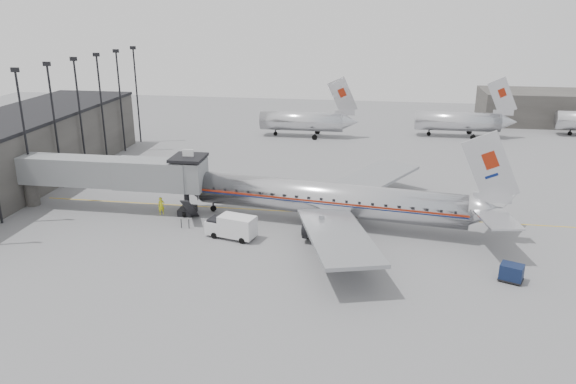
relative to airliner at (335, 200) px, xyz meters
name	(u,v)px	position (x,y,z in m)	size (l,w,h in m)	color
ground	(265,232)	(-6.68, -2.91, -2.75)	(160.00, 160.00, 0.00)	slate
terminal	(10,154)	(-40.68, 7.09, 1.25)	(12.00, 46.00, 8.00)	#3B3936
hangar	(564,108)	(38.32, 57.09, 0.25)	(30.00, 12.00, 6.00)	#3B3936
apron_line	(303,212)	(-3.68, 3.09, -2.74)	(0.15, 60.00, 0.01)	gold
jet_bridge	(120,174)	(-23.34, 0.76, 1.43)	(21.00, 6.20, 7.10)	slate
floodlight_masts	(68,116)	(-34.18, 10.09, 5.62)	(0.90, 42.25, 15.25)	black
distant_aircraft_near	(303,121)	(-8.48, 39.09, -0.01)	(16.39, 3.20, 10.26)	silver
distant_aircraft_mid	(458,121)	(17.52, 43.09, -0.01)	(16.39, 3.20, 10.26)	silver
airliner	(335,200)	(0.00, 0.00, 0.00)	(34.43, 31.70, 10.92)	silver
service_van	(232,226)	(-9.61, -4.89, -1.54)	(5.20, 3.04, 2.30)	silver
baggage_cart_navy	(511,272)	(15.32, -10.03, -1.97)	(2.27, 2.03, 1.47)	#0E1938
baggage_cart_white	(347,221)	(1.32, -0.91, -1.94)	(2.20, 1.85, 1.52)	#BDBDBF
ramp_worker	(161,206)	(-18.68, 0.09, -1.79)	(0.70, 0.46, 1.92)	yellow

